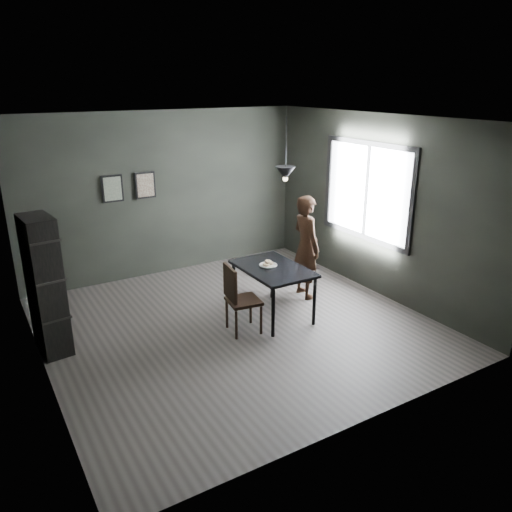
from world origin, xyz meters
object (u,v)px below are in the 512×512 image
pendant_lamp (285,173)px  cafe_table (273,272)px  woman (306,247)px  shelf_unit (45,286)px  wood_chair (238,295)px  white_plate (268,266)px

pendant_lamp → cafe_table: bearing=-158.2°
woman → shelf_unit: shelf_unit is taller
woman → wood_chair: (-1.51, -0.54, -0.27)m
woman → pendant_lamp: 1.39m
shelf_unit → woman: bearing=-10.1°
woman → wood_chair: size_ratio=1.69×
white_plate → cafe_table: bearing=-71.6°
cafe_table → white_plate: 0.12m
cafe_table → woman: woman is taller
wood_chair → cafe_table: bearing=22.9°
wood_chair → pendant_lamp: pendant_lamp is taller
cafe_table → white_plate: (-0.03, 0.08, 0.08)m
wood_chair → shelf_unit: size_ratio=0.55×
shelf_unit → pendant_lamp: bearing=-15.2°
cafe_table → pendant_lamp: 1.41m
woman → shelf_unit: bearing=91.4°
white_plate → woman: 0.90m
wood_chair → shelf_unit: (-2.24, 0.79, 0.33)m
cafe_table → pendant_lamp: (0.25, 0.10, 1.38)m
white_plate → pendant_lamp: pendant_lamp is taller
woman → pendant_lamp: bearing=118.2°
shelf_unit → white_plate: bearing=-16.4°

